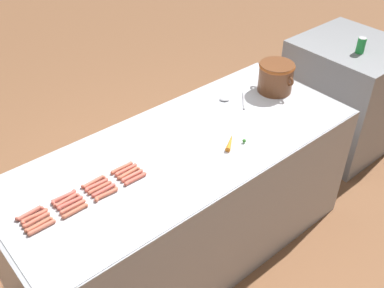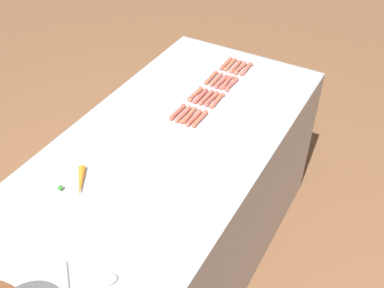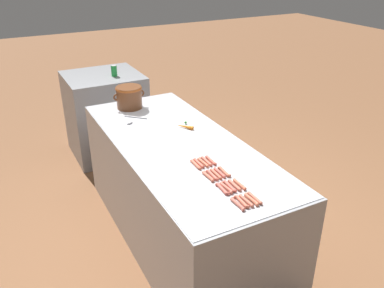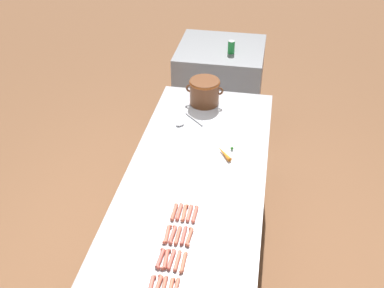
{
  "view_description": "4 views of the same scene",
  "coord_description": "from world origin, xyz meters",
  "px_view_note": "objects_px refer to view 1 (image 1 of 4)",
  "views": [
    {
      "loc": [
        1.65,
        -1.34,
        2.56
      ],
      "look_at": [
        0.11,
        -0.03,
        1.02
      ],
      "focal_mm": 41.94,
      "sensor_mm": 36.0,
      "label": 1
    },
    {
      "loc": [
        -0.9,
        1.17,
        2.28
      ],
      "look_at": [
        -0.13,
        -0.2,
        0.95
      ],
      "focal_mm": 42.6,
      "sensor_mm": 36.0,
      "label": 2
    },
    {
      "loc": [
        -1.22,
        -2.57,
        2.31
      ],
      "look_at": [
        0.06,
        -0.12,
        0.95
      ],
      "focal_mm": 37.41,
      "sensor_mm": 36.0,
      "label": 3
    },
    {
      "loc": [
        0.4,
        -2.33,
        2.87
      ],
      "look_at": [
        -0.07,
        0.25,
        0.97
      ],
      "focal_mm": 42.93,
      "sensor_mm": 36.0,
      "label": 4
    }
  ],
  "objects_px": {
    "hot_dog_0": "(29,213)",
    "hot_dog_10": "(100,188)",
    "hot_dog_11": "(129,173)",
    "bean_pot": "(276,76)",
    "hot_dog_3": "(122,168)",
    "hot_dog_2": "(93,182)",
    "hot_dog_18": "(106,194)",
    "hot_dog_7": "(126,170)",
    "hot_dog_15": "(132,176)",
    "hot_dog_13": "(73,207)",
    "hot_dog_19": "(135,179)",
    "hot_dog_5": "(66,200)",
    "serving_spoon": "(231,100)",
    "back_cabinet": "(343,96)",
    "hot_dog_9": "(70,203)",
    "soda_can": "(361,45)",
    "hot_dog_17": "(75,211)",
    "hot_dog_1": "(64,197)",
    "hot_dog_6": "(97,185)",
    "hot_dog_16": "(42,228)",
    "carrot": "(231,141)",
    "hot_dog_12": "(39,225)",
    "hot_dog_4": "(34,216)",
    "hot_dog_14": "(104,190)",
    "hot_dog_8": "(36,220)"
  },
  "relations": [
    {
      "from": "hot_dog_0",
      "to": "hot_dog_10",
      "type": "relative_size",
      "value": 1.0
    },
    {
      "from": "hot_dog_11",
      "to": "bean_pot",
      "type": "height_order",
      "value": "bean_pot"
    },
    {
      "from": "hot_dog_3",
      "to": "hot_dog_11",
      "type": "distance_m",
      "value": 0.06
    },
    {
      "from": "hot_dog_2",
      "to": "hot_dog_18",
      "type": "height_order",
      "value": "same"
    },
    {
      "from": "hot_dog_7",
      "to": "hot_dog_15",
      "type": "xyz_separation_m",
      "value": [
        0.06,
        -0.0,
        0.0
      ]
    },
    {
      "from": "hot_dog_2",
      "to": "hot_dog_13",
      "type": "distance_m",
      "value": 0.2
    },
    {
      "from": "hot_dog_19",
      "to": "hot_dog_11",
      "type": "bearing_deg",
      "value": -178.79
    },
    {
      "from": "hot_dog_5",
      "to": "hot_dog_15",
      "type": "bearing_deg",
      "value": 80.57
    },
    {
      "from": "hot_dog_19",
      "to": "serving_spoon",
      "type": "relative_size",
      "value": 0.67
    },
    {
      "from": "hot_dog_0",
      "to": "hot_dog_5",
      "type": "bearing_deg",
      "value": 79.04
    },
    {
      "from": "back_cabinet",
      "to": "hot_dog_5",
      "type": "bearing_deg",
      "value": -89.04
    },
    {
      "from": "hot_dog_9",
      "to": "soda_can",
      "type": "distance_m",
      "value": 2.51
    },
    {
      "from": "hot_dog_10",
      "to": "hot_dog_17",
      "type": "relative_size",
      "value": 1.0
    },
    {
      "from": "hot_dog_1",
      "to": "hot_dog_6",
      "type": "relative_size",
      "value": 1.0
    },
    {
      "from": "hot_dog_9",
      "to": "hot_dog_16",
      "type": "relative_size",
      "value": 1.0
    },
    {
      "from": "hot_dog_16",
      "to": "hot_dog_19",
      "type": "distance_m",
      "value": 0.54
    },
    {
      "from": "carrot",
      "to": "soda_can",
      "type": "height_order",
      "value": "soda_can"
    },
    {
      "from": "hot_dog_12",
      "to": "hot_dog_18",
      "type": "bearing_deg",
      "value": 85.39
    },
    {
      "from": "back_cabinet",
      "to": "hot_dog_18",
      "type": "height_order",
      "value": "back_cabinet"
    },
    {
      "from": "back_cabinet",
      "to": "hot_dog_1",
      "type": "distance_m",
      "value": 2.67
    },
    {
      "from": "hot_dog_1",
      "to": "hot_dog_10",
      "type": "relative_size",
      "value": 1.0
    },
    {
      "from": "hot_dog_15",
      "to": "hot_dog_16",
      "type": "bearing_deg",
      "value": -86.71
    },
    {
      "from": "hot_dog_3",
      "to": "hot_dog_9",
      "type": "xyz_separation_m",
      "value": [
        0.06,
        -0.35,
        0.0
      ]
    },
    {
      "from": "bean_pot",
      "to": "carrot",
      "type": "distance_m",
      "value": 0.72
    },
    {
      "from": "hot_dog_2",
      "to": "hot_dog_6",
      "type": "bearing_deg",
      "value": 1.39
    },
    {
      "from": "hot_dog_16",
      "to": "hot_dog_17",
      "type": "xyz_separation_m",
      "value": [
        0.01,
        0.18,
        0.0
      ]
    },
    {
      "from": "hot_dog_15",
      "to": "hot_dog_16",
      "type": "xyz_separation_m",
      "value": [
        0.03,
        -0.54,
        0.0
      ]
    },
    {
      "from": "hot_dog_15",
      "to": "serving_spoon",
      "type": "distance_m",
      "value": 0.99
    },
    {
      "from": "hot_dog_4",
      "to": "serving_spoon",
      "type": "relative_size",
      "value": 0.67
    },
    {
      "from": "hot_dog_15",
      "to": "hot_dog_18",
      "type": "relative_size",
      "value": 1.0
    },
    {
      "from": "hot_dog_3",
      "to": "hot_dog_6",
      "type": "xyz_separation_m",
      "value": [
        0.03,
        -0.18,
        0.0
      ]
    },
    {
      "from": "hot_dog_14",
      "to": "hot_dog_16",
      "type": "relative_size",
      "value": 1.0
    },
    {
      "from": "hot_dog_5",
      "to": "hot_dog_8",
      "type": "relative_size",
      "value": 1.0
    },
    {
      "from": "hot_dog_19",
      "to": "carrot",
      "type": "height_order",
      "value": "carrot"
    },
    {
      "from": "hot_dog_4",
      "to": "hot_dog_16",
      "type": "relative_size",
      "value": 1.0
    },
    {
      "from": "hot_dog_14",
      "to": "hot_dog_17",
      "type": "xyz_separation_m",
      "value": [
        0.04,
        -0.19,
        0.0
      ]
    },
    {
      "from": "hot_dog_2",
      "to": "hot_dog_8",
      "type": "distance_m",
      "value": 0.36
    },
    {
      "from": "hot_dog_1",
      "to": "carrot",
      "type": "xyz_separation_m",
      "value": [
        0.22,
        0.99,
        0.0
      ]
    },
    {
      "from": "hot_dog_3",
      "to": "back_cabinet",
      "type": "bearing_deg",
      "value": 90.33
    },
    {
      "from": "back_cabinet",
      "to": "hot_dog_1",
      "type": "height_order",
      "value": "back_cabinet"
    },
    {
      "from": "hot_dog_11",
      "to": "carrot",
      "type": "xyz_separation_m",
      "value": [
        0.16,
        0.63,
        0.0
      ]
    },
    {
      "from": "hot_dog_17",
      "to": "soda_can",
      "type": "relative_size",
      "value": 1.17
    },
    {
      "from": "hot_dog_2",
      "to": "hot_dog_5",
      "type": "xyz_separation_m",
      "value": [
        0.03,
        -0.18,
        0.0
      ]
    },
    {
      "from": "hot_dog_5",
      "to": "hot_dog_12",
      "type": "distance_m",
      "value": 0.19
    },
    {
      "from": "hot_dog_0",
      "to": "soda_can",
      "type": "bearing_deg",
      "value": 87.84
    },
    {
      "from": "hot_dog_0",
      "to": "hot_dog_9",
      "type": "xyz_separation_m",
      "value": [
        0.07,
        0.19,
        0.0
      ]
    },
    {
      "from": "hot_dog_7",
      "to": "hot_dog_19",
      "type": "xyz_separation_m",
      "value": [
        0.1,
        -0.0,
        0.0
      ]
    },
    {
      "from": "hot_dog_16",
      "to": "serving_spoon",
      "type": "relative_size",
      "value": 0.67
    },
    {
      "from": "hot_dog_1",
      "to": "hot_dog_10",
      "type": "bearing_deg",
      "value": 71.61
    },
    {
      "from": "hot_dog_14",
      "to": "hot_dog_19",
      "type": "height_order",
      "value": "same"
    }
  ]
}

